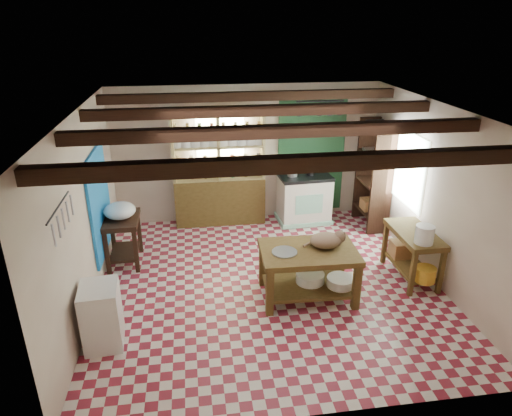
{
  "coord_description": "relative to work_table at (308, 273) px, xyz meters",
  "views": [
    {
      "loc": [
        -1.03,
        -5.81,
        3.74
      ],
      "look_at": [
        -0.14,
        0.3,
        1.12
      ],
      "focal_mm": 32.0,
      "sensor_mm": 36.0,
      "label": 1
    }
  ],
  "objects": [
    {
      "name": "pot_rack",
      "position": [
        0.76,
        2.46,
        1.8
      ],
      "size": [
        0.86,
        0.12,
        0.36
      ],
      "primitive_type": "cube",
      "color": "black",
      "rests_on": "ceiling"
    },
    {
      "name": "window_right",
      "position": [
        1.99,
        1.41,
        1.02
      ],
      "size": [
        0.02,
        1.3,
        1.2
      ],
      "primitive_type": "cube",
      "color": "beige",
      "rests_on": "wall_right"
    },
    {
      "name": "right_counter",
      "position": [
        1.69,
        0.28,
        0.01
      ],
      "size": [
        0.54,
        1.08,
        0.77
      ],
      "primitive_type": "cube",
      "rotation": [
        0.0,
        0.0,
        0.0
      ],
      "color": "brown",
      "rests_on": "floor"
    },
    {
      "name": "utensil_rail",
      "position": [
        -2.93,
        -0.79,
        1.4
      ],
      "size": [
        0.06,
        0.9,
        0.28
      ],
      "primitive_type": "cube",
      "color": "black",
      "rests_on": "wall_left"
    },
    {
      "name": "kettle_left",
      "position": [
        0.32,
        2.54,
        0.68
      ],
      "size": [
        0.2,
        0.2,
        0.22
      ],
      "primitive_type": "cylinder",
      "rotation": [
        0.0,
        0.0,
        0.07
      ],
      "color": "#AEAEB6",
      "rests_on": "stove"
    },
    {
      "name": "shelving_unit",
      "position": [
        -1.04,
        2.72,
        0.72
      ],
      "size": [
        1.7,
        0.34,
        2.2
      ],
      "primitive_type": "cube",
      "color": "tan",
      "rests_on": "floor"
    },
    {
      "name": "work_table",
      "position": [
        0.0,
        0.0,
        0.0
      ],
      "size": [
        1.36,
        0.93,
        0.75
      ],
      "primitive_type": "cube",
      "rotation": [
        0.0,
        0.0,
        -0.03
      ],
      "color": "brown",
      "rests_on": "floor"
    },
    {
      "name": "enamel_bowl",
      "position": [
        -2.69,
        1.37,
        0.54
      ],
      "size": [
        0.5,
        0.5,
        0.25
      ],
      "primitive_type": "ellipsoid",
      "rotation": [
        0.0,
        0.0,
        0.01
      ],
      "color": "white",
      "rests_on": "prep_table"
    },
    {
      "name": "prep_table",
      "position": [
        -2.69,
        1.37,
        0.02
      ],
      "size": [
        0.55,
        0.79,
        0.8
      ],
      "primitive_type": "cube",
      "rotation": [
        0.0,
        0.0,
        0.01
      ],
      "color": "#311B11",
      "rests_on": "floor"
    },
    {
      "name": "wall_front",
      "position": [
        -0.49,
        -2.09,
        0.92
      ],
      "size": [
        5.0,
        0.04,
        2.6
      ],
      "primitive_type": "cube",
      "color": "beige",
      "rests_on": "floor"
    },
    {
      "name": "white_bucket",
      "position": [
        1.64,
        -0.07,
        0.52
      ],
      "size": [
        0.26,
        0.26,
        0.26
      ],
      "primitive_type": "cylinder",
      "rotation": [
        0.0,
        0.0,
        0.0
      ],
      "color": "white",
      "rests_on": "right_counter"
    },
    {
      "name": "blue_wall_patch",
      "position": [
        -2.96,
        1.31,
        0.72
      ],
      "size": [
        0.04,
        1.4,
        1.6
      ],
      "primitive_type": "cube",
      "color": "blue",
      "rests_on": "wall_left"
    },
    {
      "name": "tall_rack",
      "position": [
        1.79,
        2.21,
        0.62
      ],
      "size": [
        0.4,
        0.86,
        2.0
      ],
      "primitive_type": "cube",
      "color": "#311B11",
      "rests_on": "floor"
    },
    {
      "name": "yellow_tub",
      "position": [
        1.69,
        -0.17,
        -0.06
      ],
      "size": [
        0.29,
        0.29,
        0.22
      ],
      "primitive_type": "cylinder",
      "rotation": [
        0.0,
        0.0,
        0.0
      ],
      "color": "gold",
      "rests_on": "right_counter"
    },
    {
      "name": "basin_large",
      "position": [
        0.05,
        0.05,
        -0.11
      ],
      "size": [
        0.42,
        0.42,
        0.14
      ],
      "primitive_type": "cylinder",
      "rotation": [
        0.0,
        0.0,
        -0.03
      ],
      "color": "white",
      "rests_on": "work_table"
    },
    {
      "name": "wall_left",
      "position": [
        -2.99,
        0.41,
        0.92
      ],
      "size": [
        0.04,
        5.0,
        2.6
      ],
      "primitive_type": "cube",
      "color": "beige",
      "rests_on": "floor"
    },
    {
      "name": "wall_right",
      "position": [
        2.01,
        0.41,
        0.92
      ],
      "size": [
        0.04,
        5.0,
        2.6
      ],
      "primitive_type": "cube",
      "color": "beige",
      "rests_on": "floor"
    },
    {
      "name": "white_cabinet",
      "position": [
        -2.71,
        -0.63,
        0.02
      ],
      "size": [
        0.48,
        0.56,
        0.8
      ],
      "primitive_type": "cube",
      "rotation": [
        0.0,
        0.0,
        0.08
      ],
      "color": "white",
      "rests_on": "floor"
    },
    {
      "name": "window_back",
      "position": [
        -0.99,
        2.89,
        1.32
      ],
      "size": [
        0.9,
        0.02,
        0.8
      ],
      "primitive_type": "cube",
      "color": "beige",
      "rests_on": "wall_back"
    },
    {
      "name": "wicker_basket",
      "position": [
        1.69,
        0.58,
        -0.05
      ],
      "size": [
        0.36,
        0.29,
        0.25
      ],
      "primitive_type": "cube",
      "rotation": [
        0.0,
        0.0,
        0.0
      ],
      "color": "#A97444",
      "rests_on": "right_counter"
    },
    {
      "name": "wall_back",
      "position": [
        -0.49,
        2.91,
        0.92
      ],
      "size": [
        5.0,
        0.04,
        2.6
      ],
      "primitive_type": "cube",
      "color": "beige",
      "rests_on": "floor"
    },
    {
      "name": "floor",
      "position": [
        -0.49,
        0.41,
        -0.39
      ],
      "size": [
        5.0,
        5.0,
        0.02
      ],
      "primitive_type": "cube",
      "color": "maroon",
      "rests_on": "ground"
    },
    {
      "name": "kettle_right",
      "position": [
        0.67,
        2.57,
        0.66
      ],
      "size": [
        0.15,
        0.15,
        0.18
      ],
      "primitive_type": "cylinder",
      "rotation": [
        0.0,
        0.0,
        0.07
      ],
      "color": "black",
      "rests_on": "stove"
    },
    {
      "name": "stove",
      "position": [
        0.57,
        2.56,
        0.1
      ],
      "size": [
        1.01,
        0.71,
        0.95
      ],
      "primitive_type": "cube",
      "rotation": [
        0.0,
        0.0,
        0.07
      ],
      "color": "white",
      "rests_on": "floor"
    },
    {
      "name": "ceiling_beams",
      "position": [
        -0.49,
        0.41,
        2.1
      ],
      "size": [
        5.0,
        3.8,
        0.15
      ],
      "primitive_type": "cube",
      "color": "#311B11",
      "rests_on": "ceiling"
    },
    {
      "name": "ceiling",
      "position": [
        -0.49,
        0.41,
        2.22
      ],
      "size": [
        5.0,
        5.0,
        0.02
      ],
      "primitive_type": "cube",
      "color": "#4C4C52",
      "rests_on": "wall_back"
    },
    {
      "name": "steel_tray",
      "position": [
        -0.35,
        -0.04,
        0.39
      ],
      "size": [
        0.36,
        0.36,
        0.02
      ],
      "primitive_type": "cylinder",
      "rotation": [
        0.0,
        0.0,
        -0.03
      ],
      "color": "#AEAEB6",
      "rests_on": "work_table"
    },
    {
      "name": "green_wall_patch",
      "position": [
        0.76,
        2.88,
        0.87
      ],
      "size": [
        1.3,
        0.04,
        2.3
      ],
      "primitive_type": "cube",
      "color": "#1C4827",
      "rests_on": "wall_back"
    },
    {
      "name": "basin_small",
      "position": [
        0.45,
        -0.11,
        -0.11
      ],
      "size": [
        0.39,
        0.39,
        0.13
      ],
      "primitive_type": "cylinder",
      "rotation": [
        0.0,
        0.0,
        -0.03
      ],
      "color": "white",
      "rests_on": "work_table"
    },
    {
      "name": "cat",
      "position": [
        0.25,
        0.04,
        0.48
      ],
      "size": [
        0.5,
        0.41,
        0.21
      ],
      "primitive_type": "ellipsoid",
      "rotation": [
        0.0,
        0.0,
        0.14
      ],
      "color": "#9A775A",
      "rests_on": "work_table"
    }
  ]
}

